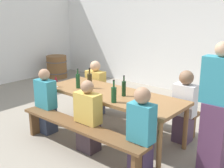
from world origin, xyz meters
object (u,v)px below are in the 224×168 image
Objects in this scene: seated_guest_near_0 at (46,103)px; seated_guest_far_0 at (96,89)px; wine_glass_0 at (56,79)px; wine_glass_1 at (150,104)px; wine_bottle_0 at (124,88)px; wine_barrel at (57,67)px; wine_bottle_1 at (90,81)px; seated_guest_near_1 at (88,119)px; bench_near at (79,130)px; wine_bottle_3 at (114,94)px; seated_guest_near_2 at (141,133)px; seated_guest_far_1 at (184,108)px; bench_far at (138,104)px; standing_host at (216,112)px; wine_bottle_2 at (78,81)px; tasting_table at (112,97)px.

seated_guest_near_0 is 1.17m from seated_guest_far_0.
wine_glass_0 is 1.87m from wine_glass_1.
wine_bottle_0 is at bearing 63.18° from seated_guest_far_0.
wine_glass_1 reaches higher than wine_barrel.
wine_glass_0 is at bearing -146.96° from wine_bottle_1.
seated_guest_near_1 reaches higher than wine_bottle_0.
seated_guest_far_0 is (-0.44, 0.61, -0.37)m from wine_bottle_1.
bench_near is 3.38× the size of wine_barrel.
wine_bottle_0 is at bearing 154.76° from wine_glass_1.
wine_glass_0 is 1.00m from seated_guest_far_0.
bench_near is at bearing -107.88° from wine_bottle_0.
seated_guest_near_1 reaches higher than bench_near.
wine_barrel is at bearing 150.95° from wine_bottle_3.
seated_guest_far_1 is at bearing -0.34° from seated_guest_near_2.
wine_glass_1 is 0.13× the size of seated_guest_far_0.
bench_far is at bearing 99.29° from seated_guest_far_0.
standing_host reaches higher than bench_far.
bench_far is at bearing 54.69° from wine_bottle_2.
seated_guest_near_1 is at bearing -136.69° from wine_bottle_3.
seated_guest_near_2 reaches higher than wine_bottle_3.
seated_guest_far_1 is (1.89, 0.00, 0.06)m from seated_guest_far_0.
wine_bottle_1 is 0.21× the size of standing_host.
seated_guest_near_0 reaches higher than wine_bottle_3.
wine_bottle_3 reaches higher than seated_guest_near_1.
seated_guest_near_0 reaches higher than wine_glass_0.
wine_bottle_2 is at bearing -65.36° from seated_guest_far_1.
wine_glass_1 is 0.13× the size of seated_guest_near_0.
bench_near is 1.47m from bench_far.
standing_host is (0.67, 0.65, 0.25)m from seated_guest_near_2.
wine_glass_1 reaches higher than bench_near.
wine_barrel is at bearing 61.92° from seated_guest_near_2.
seated_guest_far_0 is 0.93× the size of seated_guest_far_1.
wine_bottle_0 reaches higher than bench_near.
bench_far is 3.38× the size of wine_barrel.
seated_guest_far_0 reaches higher than wine_bottle_0.
bench_near is at bearing -36.44° from seated_guest_far_1.
wine_glass_0 reaches higher than tasting_table.
bench_far is at bearing 57.85° from wine_bottle_1.
seated_guest_near_1 is (0.51, -0.56, -0.37)m from wine_bottle_1.
wine_bottle_0 is at bearing 1.72° from wine_bottle_1.
wine_bottle_3 reaches higher than seated_guest_far_0.
bench_far is 6.80× the size of wine_bottle_2.
bench_far is 0.94m from seated_guest_far_0.
bench_far is 11.78× the size of wine_glass_0.
wine_glass_1 is (0.90, -0.31, 0.17)m from tasting_table.
wine_bottle_0 is 0.97× the size of wine_bottle_2.
bench_far is (0.00, 0.73, -0.32)m from tasting_table.
seated_guest_far_0 is (-0.92, 1.32, 0.15)m from bench_near.
seated_guest_near_0 is (-0.48, -0.56, -0.36)m from wine_bottle_1.
wine_bottle_1 is 0.82m from seated_guest_near_0.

